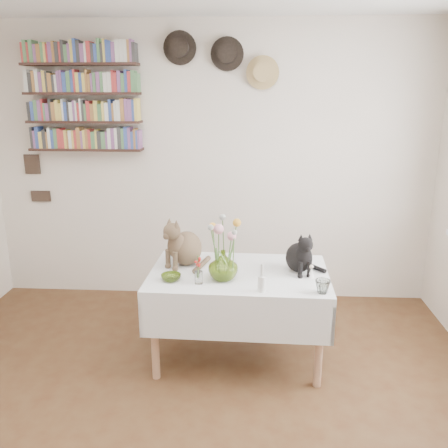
# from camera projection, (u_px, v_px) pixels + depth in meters

# --- Properties ---
(room) EXTENTS (4.08, 4.58, 2.58)m
(room) POSITION_uv_depth(u_px,v_px,m) (167.00, 243.00, 2.12)
(room) COLOR brown
(room) RESTS_ON ground
(dining_table) EXTENTS (1.27, 0.84, 0.67)m
(dining_table) POSITION_uv_depth(u_px,v_px,m) (239.00, 294.00, 3.39)
(dining_table) COLOR white
(dining_table) RESTS_ON room
(tabby_cat) EXTENTS (0.39, 0.40, 0.37)m
(tabby_cat) POSITION_uv_depth(u_px,v_px,m) (186.00, 239.00, 3.46)
(tabby_cat) COLOR brown
(tabby_cat) RESTS_ON dining_table
(black_cat) EXTENTS (0.27, 0.31, 0.31)m
(black_cat) POSITION_uv_depth(u_px,v_px,m) (299.00, 250.00, 3.33)
(black_cat) COLOR black
(black_cat) RESTS_ON dining_table
(flower_vase) EXTENTS (0.24, 0.24, 0.21)m
(flower_vase) POSITION_uv_depth(u_px,v_px,m) (223.00, 265.00, 3.18)
(flower_vase) COLOR #9ABB3F
(flower_vase) RESTS_ON dining_table
(green_bowl) EXTENTS (0.16, 0.16, 0.04)m
(green_bowl) POSITION_uv_depth(u_px,v_px,m) (171.00, 277.00, 3.19)
(green_bowl) COLOR #9ABB3F
(green_bowl) RESTS_ON dining_table
(drinking_glass) EXTENTS (0.10, 0.10, 0.09)m
(drinking_glass) POSITION_uv_depth(u_px,v_px,m) (323.00, 287.00, 2.99)
(drinking_glass) COLOR white
(drinking_glass) RESTS_ON dining_table
(candlestick) EXTENTS (0.05, 0.05, 0.19)m
(candlestick) POSITION_uv_depth(u_px,v_px,m) (262.00, 282.00, 3.01)
(candlestick) COLOR white
(candlestick) RESTS_ON dining_table
(berry_jar) EXTENTS (0.05, 0.05, 0.22)m
(berry_jar) POSITION_uv_depth(u_px,v_px,m) (199.00, 270.00, 3.12)
(berry_jar) COLOR white
(berry_jar) RESTS_ON dining_table
(porcelain_figurine) EXTENTS (0.05, 0.05, 0.09)m
(porcelain_figurine) POSITION_uv_depth(u_px,v_px,m) (311.00, 272.00, 3.24)
(porcelain_figurine) COLOR white
(porcelain_figurine) RESTS_ON dining_table
(flower_bouquet) EXTENTS (0.17, 0.13, 0.39)m
(flower_bouquet) POSITION_uv_depth(u_px,v_px,m) (223.00, 231.00, 3.13)
(flower_bouquet) COLOR #4C7233
(flower_bouquet) RESTS_ON flower_vase
(bookshelf_unit) EXTENTS (1.00, 0.16, 0.91)m
(bookshelf_unit) POSITION_uv_depth(u_px,v_px,m) (83.00, 98.00, 4.10)
(bookshelf_unit) COLOR #321D16
(bookshelf_unit) RESTS_ON room
(wall_hats) EXTENTS (0.98, 0.09, 0.48)m
(wall_hats) POSITION_uv_depth(u_px,v_px,m) (223.00, 58.00, 3.96)
(wall_hats) COLOR black
(wall_hats) RESTS_ON room
(wall_art_plaques) EXTENTS (0.21, 0.02, 0.44)m
(wall_art_plaques) POSITION_uv_depth(u_px,v_px,m) (36.00, 178.00, 4.39)
(wall_art_plaques) COLOR #38281E
(wall_art_plaques) RESTS_ON room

